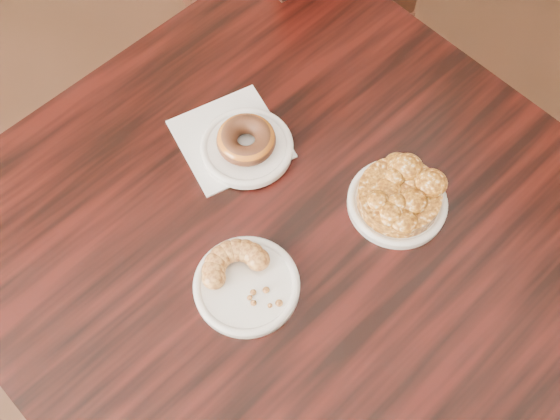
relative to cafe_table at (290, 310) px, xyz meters
name	(u,v)px	position (x,y,z in m)	size (l,w,h in m)	color
room_walls	(403,170)	(-0.08, -0.27, 1.02)	(5.02, 5.02, 2.80)	tan
cafe_table	(290,310)	(0.00, 0.00, 0.00)	(0.92, 0.92, 0.75)	black
chair_far	(297,7)	(0.33, 0.67, 0.08)	(0.44, 0.44, 0.90)	black
napkin	(231,139)	(-0.02, 0.19, 0.38)	(0.16, 0.16, 0.00)	white
plate_donut	(247,148)	(-0.01, 0.16, 0.39)	(0.15, 0.15, 0.01)	white
plate_cruller	(247,286)	(-0.10, -0.06, 0.38)	(0.16, 0.16, 0.01)	white
plate_fritter	(397,203)	(0.17, -0.03, 0.38)	(0.16, 0.16, 0.01)	white
glazed_donut	(246,140)	(-0.01, 0.16, 0.41)	(0.10, 0.10, 0.03)	#995516
apple_fritter	(400,194)	(0.17, -0.03, 0.41)	(0.17, 0.17, 0.04)	#482207
cruller_fragment	(246,280)	(-0.10, -0.06, 0.40)	(0.12, 0.12, 0.03)	brown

